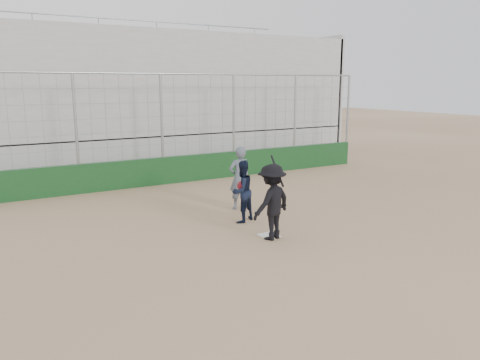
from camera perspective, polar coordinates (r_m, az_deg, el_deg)
ground at (r=11.55m, az=3.54°, el=-6.82°), size 90.00×90.00×0.00m
home_plate at (r=11.55m, az=3.54°, el=-6.76°), size 0.44×0.44×0.02m
backstop at (r=17.42m, az=-9.37°, el=2.62°), size 18.10×0.25×4.04m
bleachers at (r=21.91m, az=-14.30°, el=9.43°), size 20.25×6.70×6.98m
batter_at_plate at (r=11.11m, az=3.89°, el=-2.68°), size 1.33×1.00×1.97m
catcher_crouched at (r=12.51m, az=0.28°, el=-2.64°), size 1.00×0.90×1.14m
umpire at (r=13.78m, az=-0.06°, el=-0.12°), size 0.69×0.47×1.68m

